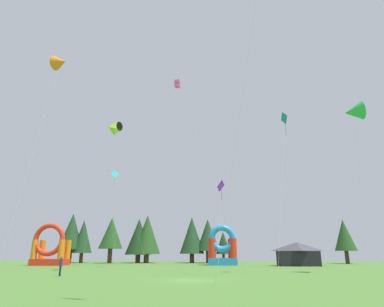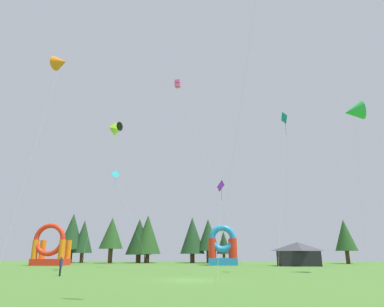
{
  "view_description": "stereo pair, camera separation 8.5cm",
  "coord_description": "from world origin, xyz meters",
  "px_view_note": "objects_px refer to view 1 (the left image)",
  "views": [
    {
      "loc": [
        1.89,
        -27.48,
        2.09
      ],
      "look_at": [
        0.0,
        7.0,
        12.38
      ],
      "focal_mm": 31.05,
      "sensor_mm": 36.0,
      "label": 1
    },
    {
      "loc": [
        1.97,
        -27.47,
        2.09
      ],
      "look_at": [
        0.0,
        7.0,
        12.38
      ],
      "focal_mm": 31.05,
      "sensor_mm": 36.0,
      "label": 2
    }
  ],
  "objects_px": {
    "kite_lime_diamond": "(115,130)",
    "person_far_side": "(61,264)",
    "inflatable_red_slide": "(222,250)",
    "kite_pink_box": "(178,84)",
    "kite_purple_diamond": "(222,187)",
    "kite_cyan_diamond": "(115,176)",
    "kite_teal_diamond": "(285,119)",
    "kite_black_parafoil": "(120,127)",
    "kite_orange_delta": "(60,62)",
    "inflatable_blue_arch": "(50,250)",
    "festival_tent": "(298,254)",
    "kite_green_delta": "(353,112)"
  },
  "relations": [
    {
      "from": "kite_lime_diamond",
      "to": "person_far_side",
      "type": "height_order",
      "value": "kite_lime_diamond"
    },
    {
      "from": "inflatable_red_slide",
      "to": "kite_pink_box",
      "type": "bearing_deg",
      "value": -119.26
    },
    {
      "from": "kite_purple_diamond",
      "to": "kite_lime_diamond",
      "type": "xyz_separation_m",
      "value": [
        -13.91,
        6.6,
        9.32
      ]
    },
    {
      "from": "kite_cyan_diamond",
      "to": "kite_purple_diamond",
      "type": "bearing_deg",
      "value": -48.56
    },
    {
      "from": "kite_teal_diamond",
      "to": "kite_pink_box",
      "type": "xyz_separation_m",
      "value": [
        -13.77,
        10.23,
        10.5
      ]
    },
    {
      "from": "kite_teal_diamond",
      "to": "kite_black_parafoil",
      "type": "distance_m",
      "value": 20.81
    },
    {
      "from": "kite_purple_diamond",
      "to": "kite_black_parafoil",
      "type": "height_order",
      "value": "kite_black_parafoil"
    },
    {
      "from": "kite_orange_delta",
      "to": "kite_black_parafoil",
      "type": "relative_size",
      "value": 1.57
    },
    {
      "from": "kite_orange_delta",
      "to": "inflatable_blue_arch",
      "type": "relative_size",
      "value": 4.25
    },
    {
      "from": "kite_teal_diamond",
      "to": "person_far_side",
      "type": "relative_size",
      "value": 10.34
    },
    {
      "from": "kite_orange_delta",
      "to": "inflatable_red_slide",
      "type": "height_order",
      "value": "kite_orange_delta"
    },
    {
      "from": "kite_black_parafoil",
      "to": "person_far_side",
      "type": "height_order",
      "value": "kite_black_parafoil"
    },
    {
      "from": "kite_teal_diamond",
      "to": "kite_cyan_diamond",
      "type": "height_order",
      "value": "kite_teal_diamond"
    },
    {
      "from": "kite_purple_diamond",
      "to": "kite_pink_box",
      "type": "distance_m",
      "value": 23.17
    },
    {
      "from": "person_far_side",
      "to": "inflatable_blue_arch",
      "type": "xyz_separation_m",
      "value": [
        -12.84,
        24.41,
        1.42
      ]
    },
    {
      "from": "kite_orange_delta",
      "to": "kite_teal_diamond",
      "type": "relative_size",
      "value": 1.62
    },
    {
      "from": "kite_teal_diamond",
      "to": "kite_black_parafoil",
      "type": "height_order",
      "value": "kite_black_parafoil"
    },
    {
      "from": "kite_orange_delta",
      "to": "kite_black_parafoil",
      "type": "distance_m",
      "value": 13.42
    },
    {
      "from": "festival_tent",
      "to": "kite_purple_diamond",
      "type": "bearing_deg",
      "value": -120.42
    },
    {
      "from": "kite_green_delta",
      "to": "inflatable_blue_arch",
      "type": "xyz_separation_m",
      "value": [
        -43.54,
        19.2,
        -15.39
      ]
    },
    {
      "from": "kite_purple_diamond",
      "to": "kite_green_delta",
      "type": "xyz_separation_m",
      "value": [
        15.62,
        1.9,
        9.15
      ]
    },
    {
      "from": "kite_teal_diamond",
      "to": "inflatable_red_slide",
      "type": "distance_m",
      "value": 27.53
    },
    {
      "from": "kite_purple_diamond",
      "to": "kite_lime_diamond",
      "type": "height_order",
      "value": "kite_lime_diamond"
    },
    {
      "from": "kite_black_parafoil",
      "to": "kite_green_delta",
      "type": "height_order",
      "value": "kite_green_delta"
    },
    {
      "from": "kite_lime_diamond",
      "to": "kite_pink_box",
      "type": "distance_m",
      "value": 13.46
    },
    {
      "from": "kite_lime_diamond",
      "to": "person_far_side",
      "type": "relative_size",
      "value": 10.95
    },
    {
      "from": "kite_purple_diamond",
      "to": "inflatable_blue_arch",
      "type": "xyz_separation_m",
      "value": [
        -27.92,
        21.1,
        -6.23
      ]
    },
    {
      "from": "kite_lime_diamond",
      "to": "kite_green_delta",
      "type": "height_order",
      "value": "kite_green_delta"
    },
    {
      "from": "kite_black_parafoil",
      "to": "inflatable_red_slide",
      "type": "bearing_deg",
      "value": 54.67
    },
    {
      "from": "kite_purple_diamond",
      "to": "person_far_side",
      "type": "relative_size",
      "value": 5.39
    },
    {
      "from": "festival_tent",
      "to": "kite_lime_diamond",
      "type": "bearing_deg",
      "value": -150.77
    },
    {
      "from": "inflatable_blue_arch",
      "to": "inflatable_red_slide",
      "type": "bearing_deg",
      "value": 5.96
    },
    {
      "from": "kite_purple_diamond",
      "to": "kite_black_parafoil",
      "type": "distance_m",
      "value": 16.53
    },
    {
      "from": "kite_pink_box",
      "to": "person_far_side",
      "type": "height_order",
      "value": "kite_pink_box"
    },
    {
      "from": "kite_pink_box",
      "to": "inflatable_blue_arch",
      "type": "bearing_deg",
      "value": 157.45
    },
    {
      "from": "kite_cyan_diamond",
      "to": "inflatable_red_slide",
      "type": "relative_size",
      "value": 2.32
    },
    {
      "from": "kite_orange_delta",
      "to": "inflatable_red_slide",
      "type": "xyz_separation_m",
      "value": [
        22.63,
        19.01,
        -25.2
      ]
    },
    {
      "from": "kite_cyan_diamond",
      "to": "kite_pink_box",
      "type": "bearing_deg",
      "value": -34.17
    },
    {
      "from": "kite_teal_diamond",
      "to": "kite_green_delta",
      "type": "distance_m",
      "value": 7.98
    },
    {
      "from": "kite_purple_diamond",
      "to": "kite_pink_box",
      "type": "bearing_deg",
      "value": 116.84
    },
    {
      "from": "kite_teal_diamond",
      "to": "kite_cyan_diamond",
      "type": "distance_m",
      "value": 30.91
    },
    {
      "from": "kite_purple_diamond",
      "to": "festival_tent",
      "type": "bearing_deg",
      "value": 59.58
    },
    {
      "from": "kite_lime_diamond",
      "to": "kite_black_parafoil",
      "type": "bearing_deg",
      "value": -57.31
    },
    {
      "from": "kite_teal_diamond",
      "to": "inflatable_red_slide",
      "type": "bearing_deg",
      "value": 107.48
    },
    {
      "from": "kite_black_parafoil",
      "to": "festival_tent",
      "type": "distance_m",
      "value": 34.23
    },
    {
      "from": "kite_purple_diamond",
      "to": "kite_orange_delta",
      "type": "relative_size",
      "value": 0.32
    },
    {
      "from": "kite_teal_diamond",
      "to": "person_far_side",
      "type": "bearing_deg",
      "value": -167.34
    },
    {
      "from": "kite_purple_diamond",
      "to": "festival_tent",
      "type": "xyz_separation_m",
      "value": [
        12.57,
        21.41,
        -6.83
      ]
    },
    {
      "from": "kite_teal_diamond",
      "to": "festival_tent",
      "type": "distance_m",
      "value": 25.27
    },
    {
      "from": "person_far_side",
      "to": "inflatable_blue_arch",
      "type": "height_order",
      "value": "inflatable_blue_arch"
    }
  ]
}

